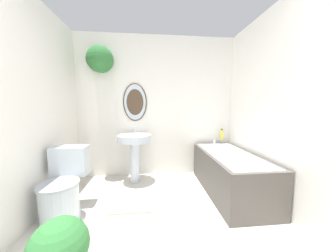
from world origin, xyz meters
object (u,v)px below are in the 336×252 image
bathtub (230,172)px  toilet (64,187)px  shampoo_bottle (222,135)px  pedestal_sink (134,146)px  potted_plant (59,250)px

bathtub → toilet: bearing=-171.1°
toilet → shampoo_bottle: shampoo_bottle is taller
pedestal_sink → shampoo_bottle: 1.52m
shampoo_bottle → potted_plant: shampoo_bottle is taller
bathtub → potted_plant: 2.03m
pedestal_sink → potted_plant: (-0.35, -1.56, -0.34)m
toilet → pedestal_sink: size_ratio=0.85×
toilet → pedestal_sink: (0.70, 0.78, 0.27)m
pedestal_sink → bathtub: 1.47m
pedestal_sink → shampoo_bottle: size_ratio=4.56×
toilet → potted_plant: bearing=-65.9°
shampoo_bottle → bathtub: bearing=-102.6°
bathtub → shampoo_bottle: shampoo_bottle is taller
bathtub → potted_plant: bathtub is taller
toilet → bathtub: 2.08m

